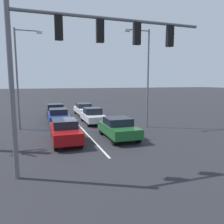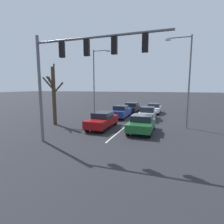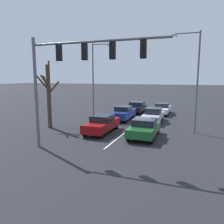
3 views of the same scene
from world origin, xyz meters
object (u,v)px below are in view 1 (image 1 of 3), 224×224
traffic_signal_gantry (83,49)px  street_lamp_left_shoulder (145,72)px  car_maroon_midlane_front (65,131)px  car_black_midlane_third (55,110)px  car_darkgreen_leftlane_front (118,128)px  car_white_leftlane_third (84,109)px  car_navy_midlane_second (58,117)px  car_silver_leftlane_second (93,116)px  street_lamp_right_shoulder (20,72)px

traffic_signal_gantry → street_lamp_left_shoulder: size_ratio=1.04×
car_maroon_midlane_front → car_black_midlane_third: 11.17m
car_darkgreen_leftlane_front → car_black_midlane_third: bearing=-73.1°
car_white_leftlane_third → street_lamp_left_shoulder: (-3.59, 8.70, 4.05)m
car_darkgreen_leftlane_front → car_navy_midlane_second: bearing=-59.4°
car_silver_leftlane_second → car_black_midlane_third: car_silver_leftlane_second is taller
car_black_midlane_third → street_lamp_right_shoulder: street_lamp_right_shoulder is taller
car_darkgreen_leftlane_front → street_lamp_right_shoulder: 9.27m
car_white_leftlane_third → traffic_signal_gantry: (3.15, 16.17, 4.57)m
car_black_midlane_third → traffic_signal_gantry: (-0.15, 16.11, 4.55)m
car_silver_leftlane_second → street_lamp_right_shoulder: bearing=8.0°
car_white_leftlane_third → street_lamp_left_shoulder: bearing=112.4°
traffic_signal_gantry → street_lamp_left_shoulder: bearing=-132.1°
car_black_midlane_third → street_lamp_left_shoulder: bearing=128.6°
car_silver_leftlane_second → car_black_midlane_third: bearing=-59.7°
car_maroon_midlane_front → traffic_signal_gantry: size_ratio=0.52×
street_lamp_right_shoulder → traffic_signal_gantry: bearing=108.0°
street_lamp_left_shoulder → car_navy_midlane_second: bearing=-25.3°
car_white_leftlane_third → street_lamp_right_shoulder: bearing=44.2°
street_lamp_right_shoulder → car_silver_leftlane_second: bearing=-172.0°
car_navy_midlane_second → car_white_leftlane_third: (-3.43, -5.38, -0.05)m
car_navy_midlane_second → street_lamp_right_shoulder: bearing=15.8°
car_black_midlane_third → street_lamp_left_shoulder: size_ratio=0.51×
car_maroon_midlane_front → car_white_leftlane_third: 11.76m
car_white_leftlane_third → street_lamp_right_shoulder: (6.38, 6.22, 3.99)m
street_lamp_left_shoulder → traffic_signal_gantry: bearing=47.9°
car_silver_leftlane_second → car_white_leftlane_third: size_ratio=0.94×
car_darkgreen_leftlane_front → car_black_midlane_third: 11.91m
car_maroon_midlane_front → street_lamp_right_shoulder: bearing=-60.0°
car_navy_midlane_second → car_black_midlane_third: bearing=-91.4°
car_silver_leftlane_second → car_navy_midlane_second: (3.22, 0.03, 0.05)m
car_white_leftlane_third → traffic_signal_gantry: bearing=79.0°
street_lamp_right_shoulder → car_black_midlane_third: bearing=-116.6°
car_navy_midlane_second → car_white_leftlane_third: bearing=-122.5°
street_lamp_left_shoulder → car_white_leftlane_third: bearing=-67.6°
traffic_signal_gantry → street_lamp_left_shoulder: street_lamp_left_shoulder is taller
car_navy_midlane_second → street_lamp_right_shoulder: size_ratio=0.52×
car_maroon_midlane_front → street_lamp_right_shoulder: street_lamp_right_shoulder is taller
car_navy_midlane_second → traffic_signal_gantry: 11.70m
car_darkgreen_leftlane_front → car_silver_leftlane_second: (0.37, -6.10, -0.02)m
car_maroon_midlane_front → traffic_signal_gantry: 6.72m
car_silver_leftlane_second → car_navy_midlane_second: bearing=0.5°
traffic_signal_gantry → street_lamp_left_shoulder: (-6.74, -7.47, -0.52)m
street_lamp_right_shoulder → street_lamp_left_shoulder: bearing=166.0°
car_navy_midlane_second → car_silver_leftlane_second: bearing=-179.5°
car_maroon_midlane_front → car_silver_leftlane_second: bearing=-119.2°
car_maroon_midlane_front → car_white_leftlane_third: bearing=-107.3°
car_silver_leftlane_second → street_lamp_right_shoulder: (6.18, 0.87, 3.98)m
car_silver_leftlane_second → car_black_midlane_third: (3.09, -5.30, 0.02)m
street_lamp_right_shoulder → street_lamp_left_shoulder: street_lamp_left_shoulder is taller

